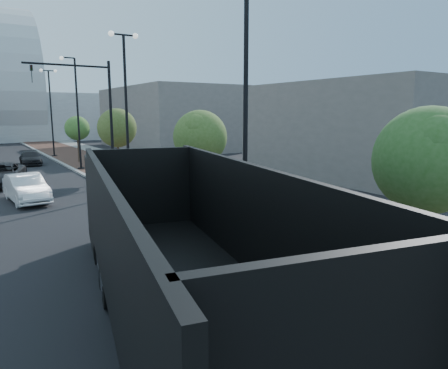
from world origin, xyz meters
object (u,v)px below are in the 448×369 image
dark_car_mid (1,175)px  white_sedan (26,188)px  dump_truck (151,234)px  pedestrian (240,186)px

dark_car_mid → white_sedan: bearing=-68.6°
dump_truck → white_sedan: dump_truck is taller
dark_car_mid → pedestrian: bearing=-37.3°
pedestrian → dump_truck: bearing=67.7°
dump_truck → dark_car_mid: size_ratio=2.66×
white_sedan → dark_car_mid: size_ratio=0.86×
white_sedan → pedestrian: size_ratio=2.34×
white_sedan → pedestrian: (9.46, -6.76, 0.22)m
white_sedan → pedestrian: 11.63m
white_sedan → dump_truck: bearing=-89.7°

